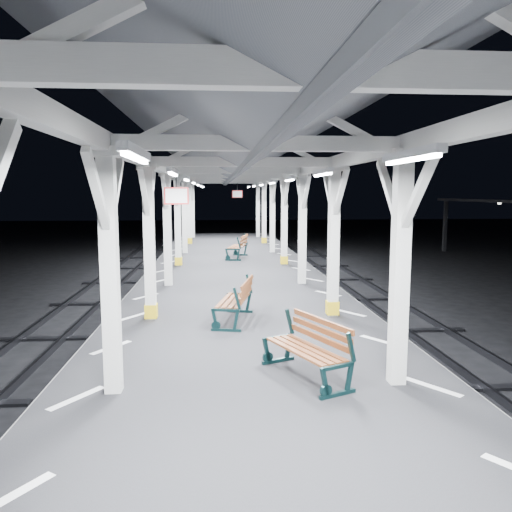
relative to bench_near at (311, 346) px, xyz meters
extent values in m
plane|color=black|center=(-0.81, 1.66, -1.47)|extent=(120.00, 120.00, 0.00)
cube|color=black|center=(-0.81, 1.66, -0.97)|extent=(6.00, 50.00, 1.00)
cube|color=silver|center=(-3.26, 1.66, -0.46)|extent=(1.00, 48.00, 0.01)
cube|color=silver|center=(1.64, 1.66, -0.46)|extent=(1.00, 48.00, 0.01)
cube|color=#2D2D33|center=(3.64, 1.66, -1.39)|extent=(0.08, 60.00, 0.16)
cube|color=black|center=(4.19, 1.66, -1.44)|extent=(2.20, 0.22, 0.06)
cube|color=silver|center=(-2.81, -0.34, 1.13)|extent=(0.22, 0.22, 3.20)
cube|color=silver|center=(-2.81, -0.34, 2.79)|extent=(0.40, 0.40, 0.12)
cube|color=silver|center=(-2.81, 0.21, 2.28)|extent=(0.10, 0.99, 0.99)
cube|color=silver|center=(-2.81, -0.89, 2.28)|extent=(0.10, 0.99, 0.99)
cube|color=silver|center=(-2.81, 3.66, 1.13)|extent=(0.22, 0.22, 3.20)
cube|color=silver|center=(-2.81, 3.66, 2.79)|extent=(0.40, 0.40, 0.12)
cube|color=gold|center=(-2.81, 3.66, -0.29)|extent=(0.26, 0.26, 0.30)
cube|color=silver|center=(-2.81, 4.21, 2.28)|extent=(0.10, 0.99, 0.99)
cube|color=silver|center=(-2.81, 3.11, 2.28)|extent=(0.10, 0.99, 0.99)
cube|color=silver|center=(-2.81, 7.66, 1.13)|extent=(0.22, 0.22, 3.20)
cube|color=silver|center=(-2.81, 7.66, 2.79)|extent=(0.40, 0.40, 0.12)
cube|color=silver|center=(-2.81, 8.21, 2.28)|extent=(0.10, 0.99, 0.99)
cube|color=silver|center=(-2.81, 7.11, 2.28)|extent=(0.10, 0.99, 0.99)
cube|color=silver|center=(-2.81, 11.66, 1.13)|extent=(0.22, 0.22, 3.20)
cube|color=silver|center=(-2.81, 11.66, 2.79)|extent=(0.40, 0.40, 0.12)
cube|color=gold|center=(-2.81, 11.66, -0.29)|extent=(0.26, 0.26, 0.30)
cube|color=silver|center=(-2.81, 12.21, 2.28)|extent=(0.10, 0.99, 0.99)
cube|color=silver|center=(-2.81, 11.11, 2.28)|extent=(0.10, 0.99, 0.99)
cube|color=silver|center=(-2.81, 15.66, 1.13)|extent=(0.22, 0.22, 3.20)
cube|color=silver|center=(-2.81, 15.66, 2.79)|extent=(0.40, 0.40, 0.12)
cube|color=silver|center=(-2.81, 16.21, 2.28)|extent=(0.10, 0.99, 0.99)
cube|color=silver|center=(-2.81, 15.11, 2.28)|extent=(0.10, 0.99, 0.99)
cube|color=silver|center=(-2.81, 19.66, 1.13)|extent=(0.22, 0.22, 3.20)
cube|color=silver|center=(-2.81, 19.66, 2.79)|extent=(0.40, 0.40, 0.12)
cube|color=gold|center=(-2.81, 19.66, -0.29)|extent=(0.26, 0.26, 0.30)
cube|color=silver|center=(-2.81, 20.21, 2.28)|extent=(0.10, 0.99, 0.99)
cube|color=silver|center=(-2.81, 19.11, 2.28)|extent=(0.10, 0.99, 0.99)
cube|color=silver|center=(-2.81, 23.66, 1.13)|extent=(0.22, 0.22, 3.20)
cube|color=silver|center=(-2.81, 23.66, 2.79)|extent=(0.40, 0.40, 0.12)
cube|color=silver|center=(-2.81, 24.21, 2.28)|extent=(0.10, 0.99, 0.99)
cube|color=silver|center=(-2.81, 23.11, 2.28)|extent=(0.10, 0.99, 0.99)
cube|color=silver|center=(1.19, -0.34, 1.13)|extent=(0.22, 0.22, 3.20)
cube|color=silver|center=(1.19, -0.34, 2.79)|extent=(0.40, 0.40, 0.12)
cube|color=silver|center=(1.19, 0.21, 2.28)|extent=(0.10, 0.99, 0.99)
cube|color=silver|center=(1.19, -0.89, 2.28)|extent=(0.10, 0.99, 0.99)
cube|color=silver|center=(1.19, 3.66, 1.13)|extent=(0.22, 0.22, 3.20)
cube|color=silver|center=(1.19, 3.66, 2.79)|extent=(0.40, 0.40, 0.12)
cube|color=gold|center=(1.19, 3.66, -0.29)|extent=(0.26, 0.26, 0.30)
cube|color=silver|center=(1.19, 4.21, 2.28)|extent=(0.10, 0.99, 0.99)
cube|color=silver|center=(1.19, 3.11, 2.28)|extent=(0.10, 0.99, 0.99)
cube|color=silver|center=(1.19, 7.66, 1.13)|extent=(0.22, 0.22, 3.20)
cube|color=silver|center=(1.19, 7.66, 2.79)|extent=(0.40, 0.40, 0.12)
cube|color=silver|center=(1.19, 8.21, 2.28)|extent=(0.10, 0.99, 0.99)
cube|color=silver|center=(1.19, 7.11, 2.28)|extent=(0.10, 0.99, 0.99)
cube|color=silver|center=(1.19, 11.66, 1.13)|extent=(0.22, 0.22, 3.20)
cube|color=silver|center=(1.19, 11.66, 2.79)|extent=(0.40, 0.40, 0.12)
cube|color=gold|center=(1.19, 11.66, -0.29)|extent=(0.26, 0.26, 0.30)
cube|color=silver|center=(1.19, 12.21, 2.28)|extent=(0.10, 0.99, 0.99)
cube|color=silver|center=(1.19, 11.11, 2.28)|extent=(0.10, 0.99, 0.99)
cube|color=silver|center=(1.19, 15.66, 1.13)|extent=(0.22, 0.22, 3.20)
cube|color=silver|center=(1.19, 15.66, 2.79)|extent=(0.40, 0.40, 0.12)
cube|color=silver|center=(1.19, 16.21, 2.28)|extent=(0.10, 0.99, 0.99)
cube|color=silver|center=(1.19, 15.11, 2.28)|extent=(0.10, 0.99, 0.99)
cube|color=silver|center=(1.19, 19.66, 1.13)|extent=(0.22, 0.22, 3.20)
cube|color=silver|center=(1.19, 19.66, 2.79)|extent=(0.40, 0.40, 0.12)
cube|color=gold|center=(1.19, 19.66, -0.29)|extent=(0.26, 0.26, 0.30)
cube|color=silver|center=(1.19, 20.21, 2.28)|extent=(0.10, 0.99, 0.99)
cube|color=silver|center=(1.19, 19.11, 2.28)|extent=(0.10, 0.99, 0.99)
cube|color=silver|center=(1.19, 23.66, 1.13)|extent=(0.22, 0.22, 3.20)
cube|color=silver|center=(1.19, 23.66, 2.79)|extent=(0.40, 0.40, 0.12)
cube|color=silver|center=(1.19, 24.21, 2.28)|extent=(0.10, 0.99, 0.99)
cube|color=silver|center=(1.19, 23.11, 2.28)|extent=(0.10, 0.99, 0.99)
cube|color=silver|center=(-2.81, 1.66, 2.91)|extent=(0.18, 48.00, 0.24)
cube|color=silver|center=(1.19, 1.66, 2.91)|extent=(0.18, 48.00, 0.24)
cube|color=silver|center=(-0.81, -4.34, 2.91)|extent=(4.20, 0.14, 0.20)
cube|color=silver|center=(-0.81, -0.34, 2.91)|extent=(4.20, 0.14, 0.20)
cube|color=silver|center=(-0.81, 3.66, 2.91)|extent=(4.20, 0.14, 0.20)
cube|color=silver|center=(-0.81, 7.66, 2.91)|extent=(4.20, 0.14, 0.20)
cube|color=silver|center=(-0.81, 11.66, 2.91)|extent=(4.20, 0.14, 0.20)
cube|color=silver|center=(-0.81, 15.66, 2.91)|extent=(4.20, 0.14, 0.20)
cube|color=silver|center=(-0.81, 19.66, 2.91)|extent=(4.20, 0.14, 0.20)
cube|color=silver|center=(-0.81, 23.66, 2.91)|extent=(4.20, 0.14, 0.20)
cube|color=silver|center=(-0.81, 1.66, 3.83)|extent=(0.16, 48.00, 0.20)
cube|color=#4D5155|center=(-2.11, 1.66, 3.45)|extent=(2.80, 49.00, 1.45)
cube|color=#4D5155|center=(0.49, 1.66, 3.45)|extent=(2.80, 49.00, 1.45)
cube|color=silver|center=(-2.11, -2.34, 2.63)|extent=(0.10, 1.35, 0.08)
cube|color=white|center=(-2.11, -2.34, 2.58)|extent=(0.05, 1.25, 0.05)
cube|color=silver|center=(-2.11, 1.66, 2.63)|extent=(0.10, 1.35, 0.08)
cube|color=white|center=(-2.11, 1.66, 2.58)|extent=(0.05, 1.25, 0.05)
cube|color=silver|center=(-2.11, 5.66, 2.63)|extent=(0.10, 1.35, 0.08)
cube|color=white|center=(-2.11, 5.66, 2.58)|extent=(0.05, 1.25, 0.05)
cube|color=silver|center=(-2.11, 9.66, 2.63)|extent=(0.10, 1.35, 0.08)
cube|color=white|center=(-2.11, 9.66, 2.58)|extent=(0.05, 1.25, 0.05)
cube|color=silver|center=(-2.11, 13.66, 2.63)|extent=(0.10, 1.35, 0.08)
cube|color=white|center=(-2.11, 13.66, 2.58)|extent=(0.05, 1.25, 0.05)
cube|color=silver|center=(-2.11, 17.66, 2.63)|extent=(0.10, 1.35, 0.08)
cube|color=white|center=(-2.11, 17.66, 2.58)|extent=(0.05, 1.25, 0.05)
cube|color=silver|center=(-2.11, 21.66, 2.63)|extent=(0.10, 1.35, 0.08)
cube|color=white|center=(-2.11, 21.66, 2.58)|extent=(0.05, 1.25, 0.05)
cube|color=silver|center=(0.49, -2.34, 2.63)|extent=(0.10, 1.35, 0.08)
cube|color=white|center=(0.49, -2.34, 2.58)|extent=(0.05, 1.25, 0.05)
cube|color=silver|center=(0.49, 1.66, 2.63)|extent=(0.10, 1.35, 0.08)
cube|color=white|center=(0.49, 1.66, 2.58)|extent=(0.05, 1.25, 0.05)
cube|color=silver|center=(0.49, 5.66, 2.63)|extent=(0.10, 1.35, 0.08)
cube|color=white|center=(0.49, 5.66, 2.58)|extent=(0.05, 1.25, 0.05)
cube|color=silver|center=(0.49, 9.66, 2.63)|extent=(0.10, 1.35, 0.08)
cube|color=white|center=(0.49, 9.66, 2.58)|extent=(0.05, 1.25, 0.05)
cube|color=silver|center=(0.49, 13.66, 2.63)|extent=(0.10, 1.35, 0.08)
cube|color=white|center=(0.49, 13.66, 2.58)|extent=(0.05, 1.25, 0.05)
cube|color=silver|center=(0.49, 17.66, 2.63)|extent=(0.10, 1.35, 0.08)
cube|color=white|center=(0.49, 17.66, 2.58)|extent=(0.05, 1.25, 0.05)
cube|color=silver|center=(0.49, 21.66, 2.63)|extent=(0.10, 1.35, 0.08)
cube|color=white|center=(0.49, 21.66, 2.58)|extent=(0.05, 1.25, 0.05)
cylinder|color=black|center=(-2.19, 3.29, 2.55)|extent=(0.02, 0.02, 0.36)
cube|color=red|center=(-2.19, 3.29, 2.20)|extent=(0.50, 0.03, 0.35)
cube|color=white|center=(-2.19, 3.29, 2.20)|extent=(0.44, 0.04, 0.29)
cylinder|color=black|center=(-0.35, 17.31, 2.55)|extent=(0.02, 0.02, 0.36)
cube|color=red|center=(-0.35, 17.31, 2.20)|extent=(0.50, 0.03, 0.35)
cube|color=white|center=(-0.35, 17.31, 2.20)|extent=(0.44, 0.05, 0.29)
cube|color=black|center=(13.19, 23.66, 0.18)|extent=(0.20, 0.20, 3.30)
sphere|color=silver|center=(13.19, 17.66, 1.75)|extent=(0.20, 0.20, 0.20)
sphere|color=silver|center=(13.19, 23.66, 1.75)|extent=(0.20, 0.20, 0.20)
cube|color=black|center=(0.23, -0.75, -0.44)|extent=(0.56, 0.29, 0.06)
cube|color=black|center=(0.04, -0.83, -0.24)|extent=(0.16, 0.11, 0.45)
cube|color=black|center=(0.41, -0.67, -0.24)|extent=(0.14, 0.10, 0.45)
cube|color=black|center=(0.43, -0.66, 0.19)|extent=(0.16, 0.11, 0.42)
cube|color=black|center=(-0.40, 0.67, -0.44)|extent=(0.56, 0.29, 0.06)
cube|color=black|center=(-0.60, 0.58, -0.24)|extent=(0.16, 0.11, 0.45)
cube|color=black|center=(-0.22, 0.75, -0.24)|extent=(0.14, 0.10, 0.45)
cube|color=black|center=(-0.21, 0.76, 0.19)|extent=(0.16, 0.11, 0.42)
cube|color=brown|center=(-0.26, -0.12, -0.03)|extent=(0.68, 1.38, 0.03)
cube|color=brown|center=(-0.15, -0.07, -0.03)|extent=(0.68, 1.38, 0.03)
cube|color=brown|center=(-0.03, -0.01, -0.03)|extent=(0.68, 1.38, 0.03)
cube|color=brown|center=(0.08, 0.04, -0.03)|extent=(0.68, 1.38, 0.03)
cube|color=brown|center=(0.15, 0.06, 0.11)|extent=(0.64, 1.37, 0.09)
cube|color=brown|center=(0.16, 0.07, 0.23)|extent=(0.64, 1.37, 0.09)
cube|color=brown|center=(0.18, 0.08, 0.36)|extent=(0.64, 1.37, 0.09)
cube|color=black|center=(-1.21, 2.54, -0.43)|extent=(0.60, 0.19, 0.06)
cube|color=black|center=(-1.42, 2.59, -0.23)|extent=(0.16, 0.08, 0.47)
cube|color=black|center=(-1.01, 2.50, -0.23)|extent=(0.15, 0.08, 0.47)
cube|color=black|center=(-0.99, 2.49, 0.21)|extent=(0.17, 0.08, 0.44)
cube|color=black|center=(-0.86, 4.11, -0.43)|extent=(0.60, 0.19, 0.06)
cube|color=black|center=(-1.08, 4.16, -0.23)|extent=(0.16, 0.08, 0.47)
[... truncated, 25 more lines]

